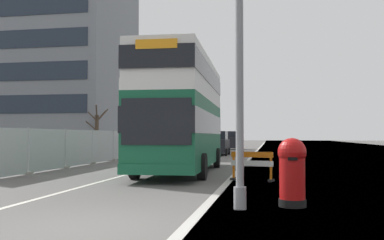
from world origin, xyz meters
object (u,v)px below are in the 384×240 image
object	(u,v)px
car_oncoming_near	(217,144)
car_receding_far	(234,141)
lamppost_foreground	(239,42)
car_receding_mid	(194,142)
roadworks_barrier	(252,163)
double_decker_bus	(183,113)
red_pillar_postbox	(292,169)

from	to	relation	value
car_oncoming_near	car_receding_far	distance (m)	14.92
lamppost_foreground	car_receding_mid	size ratio (longest dim) A/B	1.78
roadworks_barrier	car_oncoming_near	xyz separation A→B (m)	(-3.76, 20.35, 0.30)
car_receding_mid	car_receding_far	world-z (taller)	car_receding_far
double_decker_bus	red_pillar_postbox	xyz separation A→B (m)	(4.43, -8.97, -1.80)
lamppost_foreground	red_pillar_postbox	world-z (taller)	lamppost_foreground
lamppost_foreground	car_oncoming_near	size ratio (longest dim) A/B	2.00
double_decker_bus	car_receding_mid	size ratio (longest dim) A/B	2.44
roadworks_barrier	car_receding_mid	world-z (taller)	car_receding_mid
roadworks_barrier	car_oncoming_near	size ratio (longest dim) A/B	0.40
roadworks_barrier	car_receding_mid	bearing A→B (deg)	104.47
red_pillar_postbox	car_oncoming_near	xyz separation A→B (m)	(-4.93, 26.08, 0.07)
lamppost_foreground	car_receding_mid	xyz separation A→B (m)	(-6.87, 32.90, -2.83)
roadworks_barrier	car_receding_far	bearing A→B (deg)	95.89
lamppost_foreground	car_receding_far	bearing A→B (deg)	95.00
roadworks_barrier	car_oncoming_near	world-z (taller)	car_oncoming_near
double_decker_bus	lamppost_foreground	xyz separation A→B (m)	(3.25, -9.53, 1.12)
red_pillar_postbox	car_oncoming_near	distance (m)	26.55
car_receding_mid	roadworks_barrier	bearing A→B (deg)	-75.53
red_pillar_postbox	roadworks_barrier	distance (m)	5.85
roadworks_barrier	car_receding_far	size ratio (longest dim) A/B	0.41
lamppost_foreground	car_oncoming_near	xyz separation A→B (m)	(-3.75, 26.65, -2.85)
car_receding_mid	car_receding_far	size ratio (longest dim) A/B	1.13
red_pillar_postbox	car_receding_far	bearing A→B (deg)	96.70
roadworks_barrier	car_receding_far	xyz separation A→B (m)	(-3.64, 35.27, 0.36)
double_decker_bus	car_receding_far	size ratio (longest dim) A/B	2.77
car_oncoming_near	car_receding_mid	world-z (taller)	car_receding_mid
roadworks_barrier	car_receding_far	distance (m)	35.46
car_receding_far	roadworks_barrier	bearing A→B (deg)	-84.11
lamppost_foreground	red_pillar_postbox	size ratio (longest dim) A/B	5.04
red_pillar_postbox	roadworks_barrier	xyz separation A→B (m)	(-1.18, 5.73, -0.23)
lamppost_foreground	car_receding_mid	bearing A→B (deg)	101.79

